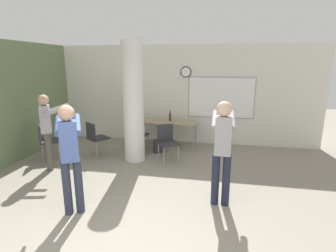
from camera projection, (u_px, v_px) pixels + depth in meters
The scene contains 13 objects.
wall_left_accent at pixel (2, 104), 5.81m from camera, with size 0.12×7.00×2.80m.
wall_back at pixel (177, 95), 7.60m from camera, with size 8.00×0.15×2.80m.
support_pillar at pixel (133, 103), 6.07m from camera, with size 0.48×0.48×2.80m.
folding_table at pixel (166, 123), 7.27m from camera, with size 1.72×0.69×0.73m.
bottle_on_table at pixel (170, 117), 7.24m from camera, with size 0.07×0.07×0.29m.
waste_bin at pixel (158, 146), 6.90m from camera, with size 0.27×0.27×0.33m.
chair_table_left at pixel (137, 133), 6.83m from camera, with size 0.52×0.52×0.87m.
chair_near_pillar at pixel (96, 136), 6.53m from camera, with size 0.61×0.61×0.87m.
chair_table_front at pixel (167, 140), 6.21m from camera, with size 0.61×0.61×0.87m.
chair_by_left_wall at pixel (47, 139), 6.33m from camera, with size 0.60×0.60×0.87m.
person_playing_side at pixel (222, 145), 4.17m from camera, with size 0.37×0.68×1.73m.
person_watching_back at pixel (47, 126), 5.61m from camera, with size 0.67×0.57×1.66m.
person_playing_front at pixel (70, 151), 3.92m from camera, with size 0.59×0.69×1.72m.
Camera 1 is at (1.20, -2.45, 2.30)m, focal length 28.00 mm.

